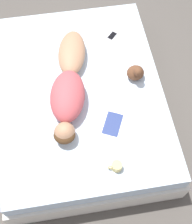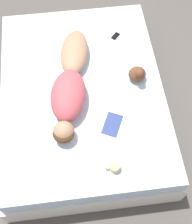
{
  "view_description": "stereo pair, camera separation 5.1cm",
  "coord_description": "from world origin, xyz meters",
  "px_view_note": "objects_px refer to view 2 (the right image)",
  "views": [
    {
      "loc": [
        0.12,
        1.67,
        3.01
      ],
      "look_at": [
        -0.1,
        0.31,
        0.52
      ],
      "focal_mm": 50.0,
      "sensor_mm": 36.0,
      "label": 1
    },
    {
      "loc": [
        0.07,
        1.67,
        3.01
      ],
      "look_at": [
        -0.1,
        0.31,
        0.52
      ],
      "focal_mm": 50.0,
      "sensor_mm": 36.0,
      "label": 2
    }
  ],
  "objects_px": {
    "coffee_mug": "(114,167)",
    "person": "(70,84)",
    "cell_phone": "(115,36)",
    "open_magazine": "(124,128)"
  },
  "relations": [
    {
      "from": "person",
      "to": "coffee_mug",
      "type": "height_order",
      "value": "person"
    },
    {
      "from": "person",
      "to": "open_magazine",
      "type": "bearing_deg",
      "value": 144.06
    },
    {
      "from": "open_magazine",
      "to": "coffee_mug",
      "type": "height_order",
      "value": "coffee_mug"
    },
    {
      "from": "person",
      "to": "cell_phone",
      "type": "xyz_separation_m",
      "value": [
        -0.54,
        -0.62,
        -0.1
      ]
    },
    {
      "from": "person",
      "to": "coffee_mug",
      "type": "bearing_deg",
      "value": 120.6
    },
    {
      "from": "open_magazine",
      "to": "coffee_mug",
      "type": "xyz_separation_m",
      "value": [
        0.14,
        0.36,
        0.04
      ]
    },
    {
      "from": "person",
      "to": "cell_phone",
      "type": "relative_size",
      "value": 8.96
    },
    {
      "from": "person",
      "to": "coffee_mug",
      "type": "distance_m",
      "value": 0.89
    },
    {
      "from": "open_magazine",
      "to": "cell_phone",
      "type": "xyz_separation_m",
      "value": [
        -0.09,
        -1.09,
        0.0
      ]
    },
    {
      "from": "coffee_mug",
      "to": "person",
      "type": "bearing_deg",
      "value": -70.36
    }
  ]
}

